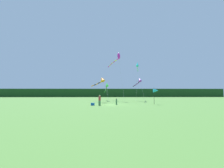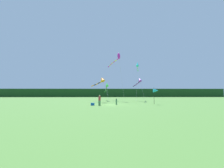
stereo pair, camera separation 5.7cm
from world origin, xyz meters
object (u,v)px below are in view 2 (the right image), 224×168
Objects in this scene: banner_flag_pole at (156,91)px; kite_green at (107,86)px; person_child at (116,101)px; kite_cyan at (137,65)px; kite_magenta at (117,58)px; kite_purple at (139,81)px; kite_orange at (101,80)px; cooler_box at (93,104)px; person_adult at (100,100)px.

kite_green reaches higher than banner_flag_pole.
person_child is 17.44m from kite_cyan.
banner_flag_pole is 16.34m from kite_magenta.
kite_cyan reaches higher than person_child.
kite_purple is at bearing -96.61° from kite_cyan.
kite_orange is (-8.95, -2.24, 0.03)m from kite_purple.
cooler_box is 0.08× the size of kite_green.
person_child is 1.99× the size of cooler_box.
cooler_box is (-3.99, -1.04, -0.44)m from person_child.
kite_green is 0.69× the size of kite_cyan.
kite_purple is at bearing -32.71° from kite_magenta.
kite_orange is at bearing 83.38° from cooler_box.
kite_orange is (-9.39, -5.98, -4.59)m from kite_cyan.
kite_cyan is 5.96m from kite_purple.
banner_flag_pole is (11.19, 1.90, 2.25)m from cooler_box.
kite_magenta reaches higher than cooler_box.
person_adult is at bearing -94.41° from kite_green.
person_adult is at bearing -128.65° from kite_purple.
person_child is 12.26m from kite_purple.
kite_magenta is (0.94, 13.05, 10.72)m from person_child.
person_child is 0.11× the size of kite_cyan.
kite_orange is at bearing -147.48° from kite_cyan.
kite_magenta is at bearing 27.75° from kite_green.
banner_flag_pole is 9.38m from kite_purple.
kite_purple is (7.83, -1.75, 1.09)m from kite_green.
kite_magenta is (4.93, 14.09, 11.16)m from cooler_box.
kite_magenta is at bearing 117.16° from banner_flag_pole.
person_child is 0.39× the size of banner_flag_pole.
person_adult is at bearing -89.08° from kite_orange.
kite_purple is at bearing 58.75° from person_child.
kite_orange reaches higher than cooler_box.
kite_cyan is at bearing 83.39° from kite_purple.
kite_green is 1.25× the size of kite_orange.
kite_purple is (-0.43, -3.74, -4.62)m from kite_cyan.
kite_purple reaches higher than kite_green.
kite_green is at bearing -166.44° from kite_cyan.
kite_orange reaches higher than person_child.
kite_purple is at bearing 97.83° from banner_flag_pole.
person_child is 9.22m from kite_orange.
person_child is (2.85, 1.19, -0.30)m from person_adult.
kite_cyan is (8.26, 1.99, 5.71)m from kite_green.
person_child is 4.15m from cooler_box.
kite_orange is (-10.18, 6.72, 2.50)m from banner_flag_pole.
kite_green is 8.09m from kite_purple.
person_adult is 3.10m from person_child.
person_child is at bearing 14.63° from cooler_box.
banner_flag_pole is 0.36× the size of kite_purple.
cooler_box is 9.90m from kite_orange.
kite_cyan is (6.40, 13.57, 8.89)m from person_child.
banner_flag_pole is at bearing -33.44° from kite_orange.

